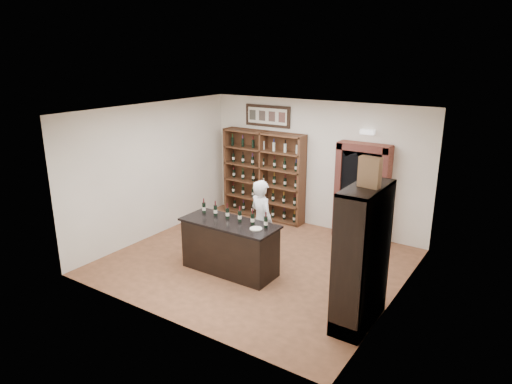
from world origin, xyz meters
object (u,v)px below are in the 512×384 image
Objects in this scene: counter_bottle_0 at (204,208)px; side_cabinet at (363,279)px; wine_shelf at (264,175)px; tasting_counter at (230,247)px; wine_crate at (370,172)px; shopkeeper at (262,221)px.

side_cabinet is (3.44, -0.43, -0.35)m from counter_bottle_0.
tasting_counter is at bearing -69.44° from wine_shelf.
counter_bottle_0 is (0.38, -2.80, 0.01)m from wine_shelf.
counter_bottle_0 is (-0.72, 0.13, 0.61)m from tasting_counter.
wine_crate is (-0.00, -0.03, 1.67)m from side_cabinet.
tasting_counter is at bearing 173.72° from side_cabinet.
shopkeeper is at bearing 70.65° from tasting_counter.
wine_shelf is at bearing 97.72° from counter_bottle_0.
side_cabinet is (3.82, -3.23, -0.35)m from wine_shelf.
counter_bottle_0 is at bearing 169.64° from tasting_counter.
wine_shelf is 5.20m from wine_crate.
wine_shelf is at bearing -36.98° from shopkeeper.
wine_shelf is 7.33× the size of counter_bottle_0.
counter_bottle_0 is 3.49m from side_cabinet.
wine_crate is (3.44, -0.46, 1.31)m from counter_bottle_0.
wine_crate is (2.72, -0.33, 1.93)m from tasting_counter.
shopkeeper is (1.35, -2.22, -0.26)m from wine_shelf.
wine_shelf is at bearing 110.56° from tasting_counter.
shopkeeper is at bearing 162.95° from wine_crate.
side_cabinet reaches higher than counter_bottle_0.
side_cabinet reaches higher than shopkeeper.
side_cabinet is (2.72, -0.30, 0.26)m from tasting_counter.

